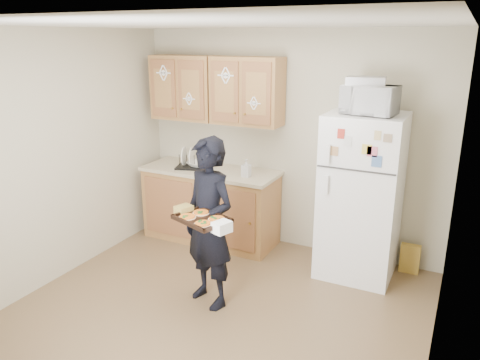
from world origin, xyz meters
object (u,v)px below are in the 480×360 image
at_px(refrigerator, 361,197).
at_px(baking_tray, 202,220).
at_px(person, 209,224).
at_px(dish_rack, 194,161).
at_px(microwave, 370,100).

bearing_deg(refrigerator, baking_tray, -123.90).
bearing_deg(baking_tray, person, 129.80).
xyz_separation_m(refrigerator, person, (-1.10, -1.20, -0.06)).
distance_m(baking_tray, dish_rack, 1.82).
bearing_deg(refrigerator, dish_rack, 178.98).
bearing_deg(dish_rack, person, -53.46).
relative_size(refrigerator, dish_rack, 4.12).
relative_size(refrigerator, microwave, 3.44).
relative_size(baking_tray, microwave, 0.89).
distance_m(refrigerator, person, 1.62).
height_order(baking_tray, microwave, microwave).
xyz_separation_m(person, microwave, (1.11, 1.15, 1.04)).
relative_size(microwave, dish_rack, 1.20).
height_order(refrigerator, dish_rack, refrigerator).
distance_m(microwave, dish_rack, 2.20).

